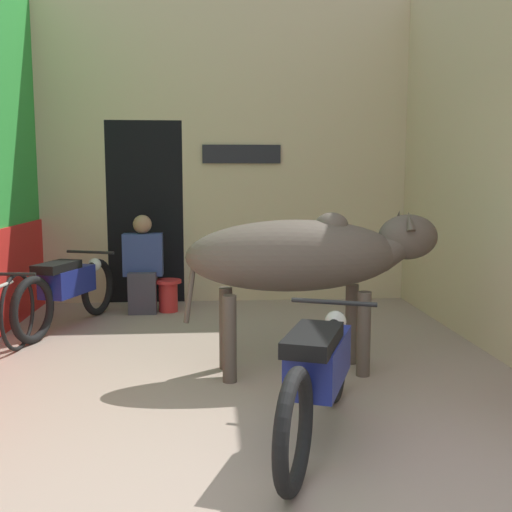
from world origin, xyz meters
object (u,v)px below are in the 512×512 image
(shopkeeper_seated, at_px, (143,262))
(plastic_stool, at_px, (168,294))
(motorcycle_near, at_px, (319,370))
(motorcycle_far, at_px, (68,287))
(cow, at_px, (307,257))

(shopkeeper_seated, distance_m, plastic_stool, 0.48)
(motorcycle_near, height_order, shopkeeper_seated, shopkeeper_seated)
(motorcycle_far, bearing_deg, shopkeeper_seated, 45.26)
(cow, distance_m, plastic_stool, 2.76)
(motorcycle_far, relative_size, shopkeeper_seated, 1.58)
(shopkeeper_seated, relative_size, plastic_stool, 3.02)
(cow, xyz_separation_m, plastic_stool, (-1.28, 2.32, -0.75))
(motorcycle_near, bearing_deg, motorcycle_far, 126.64)
(cow, height_order, shopkeeper_seated, cow)
(cow, relative_size, motorcycle_far, 1.16)
(plastic_stool, bearing_deg, cow, -61.13)
(cow, bearing_deg, shopkeeper_seated, 123.94)
(cow, bearing_deg, motorcycle_near, -95.55)
(shopkeeper_seated, bearing_deg, motorcycle_far, -134.74)
(motorcycle_far, height_order, shopkeeper_seated, shopkeeper_seated)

